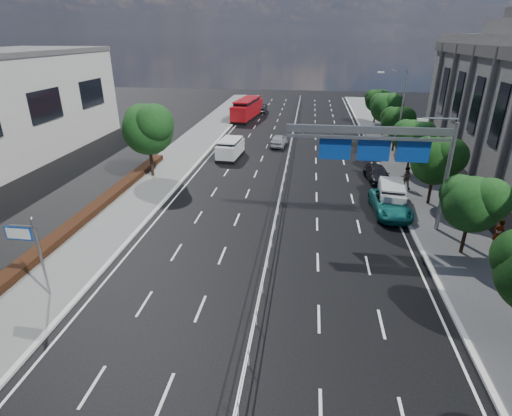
{
  "coord_description": "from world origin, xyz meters",
  "views": [
    {
      "loc": [
        1.86,
        -15.0,
        12.05
      ],
      "look_at": [
        -1.01,
        6.76,
        2.4
      ],
      "focal_mm": 28.0,
      "sensor_mm": 36.0,
      "label": 1
    }
  ],
  "objects_px": {
    "parked_car_dark": "(378,174)",
    "parked_car_teal": "(390,204)",
    "silver_minivan": "(391,195)",
    "pedestrian_a": "(498,234)",
    "near_car_silver": "(279,140)",
    "white_minivan": "(230,149)",
    "pedestrian_b": "(406,177)",
    "red_bus": "(247,108)",
    "overhead_gantry": "(387,146)",
    "near_car_dark": "(261,108)",
    "toilet_sign": "(29,243)"
  },
  "relations": [
    {
      "from": "white_minivan",
      "to": "red_bus",
      "type": "distance_m",
      "value": 20.88
    },
    {
      "from": "near_car_silver",
      "to": "pedestrian_b",
      "type": "relative_size",
      "value": 2.1
    },
    {
      "from": "near_car_silver",
      "to": "near_car_dark",
      "type": "relative_size",
      "value": 0.93
    },
    {
      "from": "silver_minivan",
      "to": "pedestrian_a",
      "type": "distance_m",
      "value": 8.02
    },
    {
      "from": "parked_car_teal",
      "to": "pedestrian_a",
      "type": "height_order",
      "value": "pedestrian_a"
    },
    {
      "from": "white_minivan",
      "to": "pedestrian_b",
      "type": "height_order",
      "value": "pedestrian_b"
    },
    {
      "from": "overhead_gantry",
      "to": "near_car_dark",
      "type": "relative_size",
      "value": 2.38
    },
    {
      "from": "near_car_dark",
      "to": "pedestrian_b",
      "type": "distance_m",
      "value": 37.38
    },
    {
      "from": "white_minivan",
      "to": "pedestrian_b",
      "type": "xyz_separation_m",
      "value": [
        16.19,
        -7.3,
        0.11
      ]
    },
    {
      "from": "parked_car_teal",
      "to": "near_car_dark",
      "type": "bearing_deg",
      "value": 107.37
    },
    {
      "from": "overhead_gantry",
      "to": "pedestrian_a",
      "type": "xyz_separation_m",
      "value": [
        6.66,
        -2.24,
        -4.52
      ]
    },
    {
      "from": "red_bus",
      "to": "silver_minivan",
      "type": "xyz_separation_m",
      "value": [
        15.8,
        -31.67,
        -0.69
      ]
    },
    {
      "from": "silver_minivan",
      "to": "pedestrian_b",
      "type": "relative_size",
      "value": 2.3
    },
    {
      "from": "red_bus",
      "to": "parked_car_dark",
      "type": "xyz_separation_m",
      "value": [
        15.62,
        -26.19,
        -0.92
      ]
    },
    {
      "from": "overhead_gantry",
      "to": "toilet_sign",
      "type": "bearing_deg",
      "value": -150.4
    },
    {
      "from": "pedestrian_b",
      "to": "overhead_gantry",
      "type": "bearing_deg",
      "value": 82.5
    },
    {
      "from": "red_bus",
      "to": "pedestrian_b",
      "type": "bearing_deg",
      "value": -50.52
    },
    {
      "from": "silver_minivan",
      "to": "pedestrian_a",
      "type": "bearing_deg",
      "value": -44.23
    },
    {
      "from": "parked_car_teal",
      "to": "parked_car_dark",
      "type": "relative_size",
      "value": 1.18
    },
    {
      "from": "parked_car_teal",
      "to": "red_bus",
      "type": "bearing_deg",
      "value": 112.58
    },
    {
      "from": "near_car_dark",
      "to": "parked_car_teal",
      "type": "bearing_deg",
      "value": 109.06
    },
    {
      "from": "pedestrian_a",
      "to": "overhead_gantry",
      "type": "bearing_deg",
      "value": -27.91
    },
    {
      "from": "near_car_dark",
      "to": "silver_minivan",
      "type": "relative_size",
      "value": 0.98
    },
    {
      "from": "overhead_gantry",
      "to": "pedestrian_a",
      "type": "height_order",
      "value": "overhead_gantry"
    },
    {
      "from": "overhead_gantry",
      "to": "near_car_silver",
      "type": "distance_m",
      "value": 22.45
    },
    {
      "from": "overhead_gantry",
      "to": "parked_car_dark",
      "type": "xyz_separation_m",
      "value": [
        1.38,
        9.43,
        -4.96
      ]
    },
    {
      "from": "near_car_silver",
      "to": "silver_minivan",
      "type": "xyz_separation_m",
      "value": [
        9.78,
        -16.35,
        0.18
      ]
    },
    {
      "from": "white_minivan",
      "to": "near_car_dark",
      "type": "relative_size",
      "value": 1.11
    },
    {
      "from": "near_car_silver",
      "to": "near_car_dark",
      "type": "xyz_separation_m",
      "value": [
        -4.51,
        20.94,
        0.02
      ]
    },
    {
      "from": "pedestrian_b",
      "to": "parked_car_teal",
      "type": "bearing_deg",
      "value": 84.41
    },
    {
      "from": "red_bus",
      "to": "parked_car_dark",
      "type": "relative_size",
      "value": 2.31
    },
    {
      "from": "toilet_sign",
      "to": "silver_minivan",
      "type": "xyz_separation_m",
      "value": [
        19.25,
        14.0,
        -2.08
      ]
    },
    {
      "from": "red_bus",
      "to": "toilet_sign",
      "type": "bearing_deg",
      "value": -86.86
    },
    {
      "from": "overhead_gantry",
      "to": "red_bus",
      "type": "bearing_deg",
      "value": 111.79
    },
    {
      "from": "parked_car_dark",
      "to": "parked_car_teal",
      "type": "bearing_deg",
      "value": -97.31
    },
    {
      "from": "red_bus",
      "to": "parked_car_dark",
      "type": "height_order",
      "value": "red_bus"
    },
    {
      "from": "near_car_silver",
      "to": "parked_car_dark",
      "type": "xyz_separation_m",
      "value": [
        9.6,
        -10.87,
        -0.04
      ]
    },
    {
      "from": "pedestrian_b",
      "to": "silver_minivan",
      "type": "bearing_deg",
      "value": 79.89
    },
    {
      "from": "toilet_sign",
      "to": "parked_car_teal",
      "type": "distance_m",
      "value": 22.82
    },
    {
      "from": "toilet_sign",
      "to": "near_car_dark",
      "type": "xyz_separation_m",
      "value": [
        4.96,
        51.3,
        -2.24
      ]
    },
    {
      "from": "parked_car_dark",
      "to": "pedestrian_b",
      "type": "xyz_separation_m",
      "value": [
        1.95,
        -1.93,
        0.45
      ]
    },
    {
      "from": "overhead_gantry",
      "to": "near_car_silver",
      "type": "xyz_separation_m",
      "value": [
        -8.22,
        20.3,
        -4.92
      ]
    },
    {
      "from": "near_car_dark",
      "to": "pedestrian_a",
      "type": "relative_size",
      "value": 2.28
    },
    {
      "from": "pedestrian_a",
      "to": "near_car_dark",
      "type": "bearing_deg",
      "value": -75.28
    },
    {
      "from": "near_car_silver",
      "to": "white_minivan",
      "type": "bearing_deg",
      "value": 55.93
    },
    {
      "from": "silver_minivan",
      "to": "pedestrian_b",
      "type": "height_order",
      "value": "pedestrian_b"
    },
    {
      "from": "pedestrian_a",
      "to": "pedestrian_b",
      "type": "xyz_separation_m",
      "value": [
        -3.32,
        9.74,
        0.01
      ]
    },
    {
      "from": "parked_car_dark",
      "to": "near_car_silver",
      "type": "bearing_deg",
      "value": 124.97
    },
    {
      "from": "near_car_dark",
      "to": "parked_car_dark",
      "type": "relative_size",
      "value": 0.97
    },
    {
      "from": "white_minivan",
      "to": "parked_car_teal",
      "type": "height_order",
      "value": "white_minivan"
    }
  ]
}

